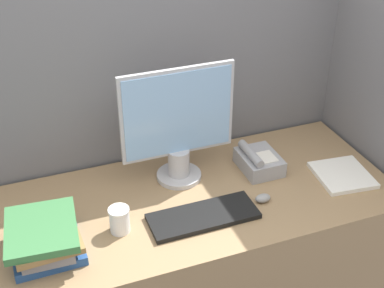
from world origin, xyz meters
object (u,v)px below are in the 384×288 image
at_px(monitor, 178,129).
at_px(desk_telephone, 258,161).
at_px(coffee_cup, 120,220).
at_px(book_stack, 45,238).
at_px(mouse, 263,198).
at_px(keyboard, 203,216).

xyz_separation_m(monitor, desk_telephone, (0.34, -0.06, -0.19)).
height_order(coffee_cup, book_stack, book_stack).
distance_m(monitor, mouse, 0.43).
relative_size(mouse, book_stack, 0.22).
distance_m(monitor, coffee_cup, 0.44).
relative_size(book_stack, desk_telephone, 1.49).
bearing_deg(desk_telephone, mouse, -112.03).
xyz_separation_m(monitor, keyboard, (-0.00, -0.29, -0.22)).
bearing_deg(desk_telephone, book_stack, -167.82).
relative_size(monitor, keyboard, 1.19).
xyz_separation_m(mouse, coffee_cup, (-0.57, 0.03, 0.03)).
distance_m(coffee_cup, book_stack, 0.27).
relative_size(mouse, coffee_cup, 0.64).
distance_m(monitor, book_stack, 0.66).
bearing_deg(keyboard, coffee_cup, 172.11).
relative_size(monitor, coffee_cup, 4.95).
relative_size(keyboard, desk_telephone, 2.10).
xyz_separation_m(coffee_cup, book_stack, (-0.27, -0.02, 0.01)).
height_order(keyboard, book_stack, book_stack).
bearing_deg(monitor, coffee_cup, -142.20).
bearing_deg(desk_telephone, monitor, 169.23).
distance_m(keyboard, coffee_cup, 0.32).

